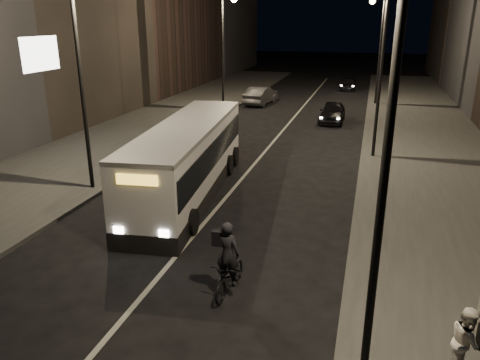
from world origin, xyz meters
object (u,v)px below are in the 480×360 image
Objects in this scene: streetlight_right_far at (378,37)px; car_mid at (261,95)px; cyclist_on_bicycle at (229,269)px; streetlight_right_near at (374,112)px; streetlight_right_mid at (377,50)px; pedestrian_woman at (466,342)px; car_far at (348,84)px; city_bus at (188,156)px; streetlight_left_near at (85,59)px; car_near at (332,112)px; streetlight_left_far at (226,39)px.

streetlight_right_far reaches higher than car_mid.
cyclist_on_bicycle is (-3.20, -29.81, -4.67)m from streetlight_right_far.
streetlight_right_far is at bearing 90.00° from streetlight_right_near.
cyclist_on_bicycle is at bearing -103.06° from streetlight_right_mid.
pedestrian_woman is 40.16m from car_far.
city_bus is at bearing 45.75° from pedestrian_woman.
streetlight_right_far is at bearing 66.04° from streetlight_left_near.
streetlight_right_near is 4.95m from pedestrian_woman.
car_near is (-2.55, -7.54, -4.68)m from streetlight_right_far.
cyclist_on_bicycle reaches higher than car_near.
streetlight_left_near is at bearing 143.12° from streetlight_right_near.
car_far is (8.27, 32.34, -4.81)m from streetlight_left_near.
cyclist_on_bicycle is 5.61m from pedestrian_woman.
cyclist_on_bicycle is 28.38m from car_mid.
cyclist_on_bicycle is 1.39× the size of pedestrian_woman.
streetlight_right_mid is (0.00, 16.00, 0.00)m from streetlight_right_near.
streetlight_right_far is 30.35m from cyclist_on_bicycle.
streetlight_right_mid reaches higher than city_bus.
streetlight_left_far is at bearing -120.91° from car_far.
car_mid is at bearing 66.52° from streetlight_left_far.
pedestrian_woman is (2.12, -15.56, -4.45)m from streetlight_right_mid.
streetlight_left_near is 0.75× the size of city_bus.
streetlight_right_near is 0.75× the size of city_bus.
pedestrian_woman is at bearing -48.86° from city_bus.
car_far is at bearing 60.01° from streetlight_left_far.
car_far is at bearing 75.65° from streetlight_left_near.
cyclist_on_bicycle is (-3.20, 2.19, -4.67)m from streetlight_right_near.
car_mid is (-8.93, 29.99, -4.62)m from streetlight_right_near.
streetlight_right_mid is at bearing -43.16° from streetlight_left_far.
streetlight_right_far is 31.95m from pedestrian_woman.
streetlight_right_far is 9.92m from car_far.
streetlight_right_near is 40.69m from car_far.
streetlight_right_near is 2.12× the size of car_far.
streetlight_right_near is at bearing -29.35° from cyclist_on_bicycle.
streetlight_right_mid reaches higher than car_near.
streetlight_left_far is (-10.66, 26.00, 0.00)m from streetlight_right_near.
streetlight_right_mid and streetlight_left_near have the same top height.
car_far is at bearing 95.61° from streetlight_right_mid.
streetlight_left_far reaches higher than city_bus.
streetlight_right_mid is at bearing 39.96° from city_bus.
city_bus is 2.72× the size of car_near.
city_bus is 2.43× the size of car_mid.
city_bus is (-6.93, -23.18, -3.79)m from streetlight_right_far.
streetlight_left_near is 5.38m from city_bus.
car_far is (8.27, 14.34, -4.81)m from streetlight_left_far.
streetlight_right_near is at bearing -90.00° from streetlight_right_far.
streetlight_left_far is at bearing 90.00° from streetlight_left_near.
pedestrian_woman is at bearing -63.43° from streetlight_left_far.
streetlight_left_near is at bearing -105.27° from car_far.
streetlight_left_near reaches higher than cyclist_on_bicycle.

